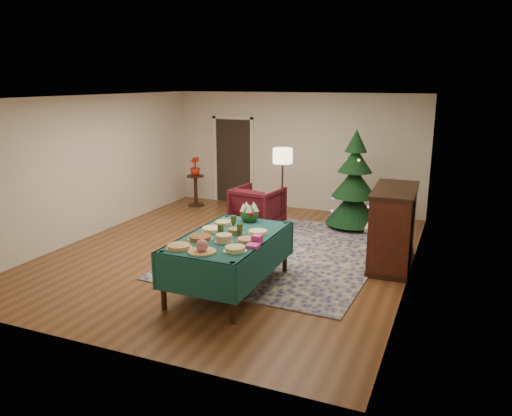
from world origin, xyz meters
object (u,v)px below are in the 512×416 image
at_px(buffet_table, 229,247).
at_px(potted_plant, 195,170).
at_px(armchair, 258,205).
at_px(christmas_tree, 354,184).
at_px(piano, 393,228).
at_px(side_table, 196,191).
at_px(gift_box, 257,239).
at_px(floor_lamp, 283,161).

distance_m(buffet_table, potted_plant, 5.14).
height_order(buffet_table, armchair, armchair).
distance_m(armchair, christmas_tree, 2.02).
xyz_separation_m(potted_plant, piano, (4.95, -2.29, -0.24)).
height_order(side_table, piano, piano).
bearing_deg(gift_box, armchair, 112.34).
bearing_deg(floor_lamp, side_table, 160.17).
relative_size(armchair, side_table, 1.25).
distance_m(buffet_table, side_table, 5.14).
bearing_deg(piano, side_table, 155.18).
height_order(gift_box, potted_plant, potted_plant).
xyz_separation_m(floor_lamp, potted_plant, (-2.55, 0.92, -0.52)).
relative_size(buffet_table, christmas_tree, 1.04).
bearing_deg(gift_box, side_table, 128.10).
bearing_deg(buffet_table, christmas_tree, 75.49).
height_order(buffet_table, floor_lamp, floor_lamp).
distance_m(buffet_table, christmas_tree, 3.95).
bearing_deg(gift_box, christmas_tree, 82.76).
distance_m(armchair, side_table, 2.35).
xyz_separation_m(gift_box, floor_lamp, (-0.86, 3.43, 0.52)).
xyz_separation_m(potted_plant, christmas_tree, (3.91, -0.40, 0.04)).
distance_m(gift_box, floor_lamp, 3.58).
height_order(armchair, floor_lamp, floor_lamp).
bearing_deg(potted_plant, gift_box, -51.90).
bearing_deg(armchair, potted_plant, -19.66).
xyz_separation_m(side_table, christmas_tree, (3.91, -0.40, 0.55)).
bearing_deg(potted_plant, side_table, 0.00).
distance_m(side_table, piano, 5.46).
relative_size(floor_lamp, christmas_tree, 0.81).
xyz_separation_m(armchair, floor_lamp, (0.47, 0.18, 0.92)).
relative_size(potted_plant, piano, 0.29).
xyz_separation_m(floor_lamp, piano, (2.40, -1.37, -0.76)).
height_order(side_table, potted_plant, potted_plant).
bearing_deg(buffet_table, piano, 43.60).
height_order(buffet_table, side_table, buffet_table).
relative_size(floor_lamp, piano, 1.08).
xyz_separation_m(side_table, potted_plant, (0.00, 0.00, 0.51)).
bearing_deg(floor_lamp, christmas_tree, 20.87).
distance_m(floor_lamp, christmas_tree, 1.54).
bearing_deg(armchair, buffet_table, 113.55).
bearing_deg(side_table, gift_box, -51.90).
distance_m(floor_lamp, side_table, 2.90).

